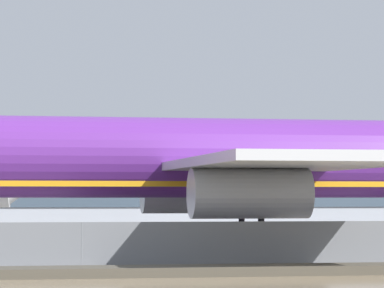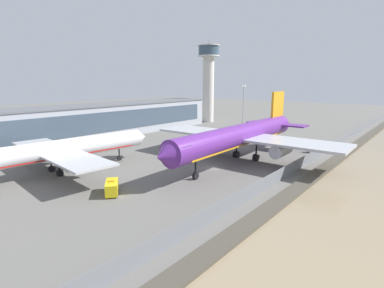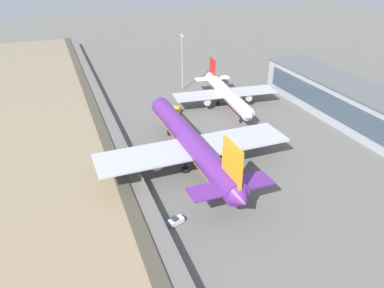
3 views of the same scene
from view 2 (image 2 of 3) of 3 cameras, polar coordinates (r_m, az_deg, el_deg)
name	(u,v)px [view 2 (image 2 of 3)]	position (r m, az deg, el deg)	size (l,w,h in m)	color
ground_plane	(213,168)	(70.26, 3.96, -4.63)	(500.00, 500.00, 0.00)	#66635E
shoreline_seawall	(300,186)	(61.26, 19.92, -7.55)	(320.00, 3.00, 0.50)	#474238
perimeter_fence	(278,176)	(62.43, 16.09, -5.89)	(280.00, 0.10, 2.68)	slate
cargo_jet_purple	(241,136)	(76.13, 9.40, 1.55)	(58.18, 49.62, 17.05)	#602889
passenger_jet_white_red	(63,150)	(71.98, -23.30, -1.02)	(43.48, 37.28, 13.25)	white
baggage_tug	(313,150)	(91.83, 22.09, -1.06)	(2.59, 3.55, 1.80)	white
ops_van	(112,187)	(55.91, -15.02, -7.97)	(4.91, 5.36, 2.48)	yellow
control_tower	(208,76)	(151.65, 3.15, 12.79)	(10.96, 10.96, 39.69)	beige
terminal_building	(108,119)	(117.15, -15.66, 4.52)	(96.57, 16.10, 11.89)	#9EA3AD
apron_light_mast_apron_west	(243,104)	(129.52, 9.76, 7.47)	(3.20, 0.40, 18.60)	#A8A8AD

